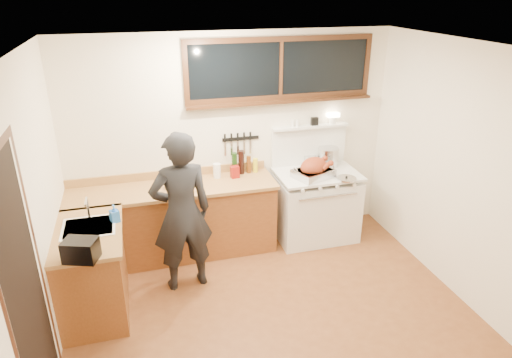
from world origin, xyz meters
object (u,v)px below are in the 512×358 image
object	(u,v)px
vintage_stove	(315,203)
roast_turkey	(314,169)
man	(182,213)
cutting_board	(174,185)

from	to	relation	value
vintage_stove	roast_turkey	world-z (taller)	vintage_stove
roast_turkey	man	bearing A→B (deg)	-163.67
roast_turkey	vintage_stove	bearing A→B (deg)	52.44
vintage_stove	cutting_board	bearing A→B (deg)	-178.76
man	roast_turkey	distance (m)	1.74
vintage_stove	cutting_board	xyz separation A→B (m)	(-1.79, -0.04, 0.49)
cutting_board	roast_turkey	distance (m)	1.69
cutting_board	roast_turkey	bearing A→B (deg)	-3.10
vintage_stove	roast_turkey	distance (m)	0.56
vintage_stove	man	distance (m)	1.92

